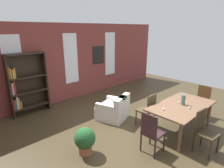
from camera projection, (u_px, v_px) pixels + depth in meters
ground_plane at (144, 132)px, 4.83m from camera, size 10.91×10.91×0.00m
back_wall_brick at (70, 62)px, 6.87m from camera, size 9.40×0.12×2.81m
window_pane_0 at (14, 66)px, 5.50m from camera, size 0.55×0.02×1.82m
window_pane_1 at (71, 59)px, 6.78m from camera, size 0.55×0.02×1.82m
window_pane_2 at (110, 54)px, 8.06m from camera, size 0.55×0.02×1.82m
dining_table at (182, 108)px, 4.72m from camera, size 1.86×1.03×0.74m
vase_on_table at (183, 100)px, 4.68m from camera, size 0.10×0.10×0.27m
tealight_candle_0 at (179, 103)px, 4.80m from camera, size 0.04×0.04×0.03m
tealight_candle_1 at (163, 109)px, 4.40m from camera, size 0.04×0.04×0.04m
tealight_candle_2 at (189, 108)px, 4.48m from camera, size 0.04×0.04×0.04m
dining_chair_far_left at (148, 109)px, 5.01m from camera, size 0.41×0.41×0.95m
dining_chair_head_right at (202, 100)px, 5.62m from camera, size 0.41×0.41×0.95m
dining_chair_near_left at (204, 130)px, 3.98m from camera, size 0.44×0.44×0.95m
dining_chair_head_left at (151, 132)px, 3.91m from camera, size 0.41×0.41×0.95m
bookshelf_tall at (25, 85)px, 5.67m from camera, size 1.14×0.31×1.92m
armchair_white at (114, 110)px, 5.52m from camera, size 1.02×1.02×0.75m
potted_plant_by_shelf at (85, 140)px, 3.93m from camera, size 0.46×0.46×0.61m
framed_picture at (98, 55)px, 7.62m from camera, size 0.56×0.03×0.72m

